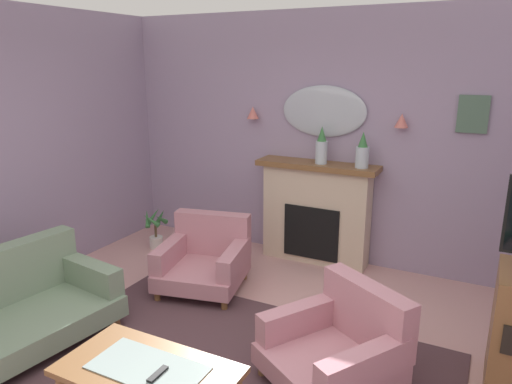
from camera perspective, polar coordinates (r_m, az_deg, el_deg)
wall_back at (r=5.41m, az=9.87°, el=6.19°), size 6.29×0.10×2.79m
patterned_rug at (r=3.69m, az=-4.58°, el=-21.94°), size 3.20×2.40×0.01m
fireplace at (r=5.44m, az=7.17°, el=-2.58°), size 1.36×0.36×1.16m
mantel_vase_left at (r=5.22m, az=7.86°, el=5.34°), size 0.13×0.13×0.41m
mantel_vase_centre at (r=5.09m, az=12.65°, el=4.65°), size 0.14×0.14×0.38m
wall_mirror at (r=5.34m, az=8.11°, el=9.56°), size 0.96×0.06×0.56m
wall_sconce_left at (r=5.63m, az=-0.38°, el=9.50°), size 0.14×0.14×0.14m
wall_sconce_right at (r=5.08m, az=17.07°, el=8.19°), size 0.14×0.14×0.14m
framed_picture at (r=5.06m, az=24.59°, el=8.48°), size 0.28×0.03×0.36m
coffee_table at (r=3.18m, az=-12.81°, el=-20.72°), size 1.10×0.60×0.45m
tv_remote at (r=3.07m, az=-11.71°, el=-20.65°), size 0.04×0.16×0.02m
armchair_by_coffee_table at (r=4.92m, az=-6.09°, el=-7.84°), size 0.96×0.98×0.71m
armchair_near_fireplace at (r=3.58m, az=10.01°, el=-17.54°), size 1.11×1.12×0.71m
potted_plant_small_fern at (r=6.00m, az=-11.96°, el=-4.41°), size 0.29×0.30×0.50m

